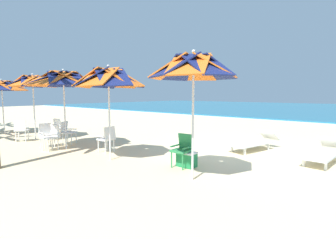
# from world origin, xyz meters

# --- Properties ---
(ground_plane) EXTENTS (80.00, 80.00, 0.00)m
(ground_plane) POSITION_xyz_m (0.00, 0.00, 0.00)
(ground_plane) COLOR beige
(surf_foam) EXTENTS (80.00, 0.70, 0.01)m
(surf_foam) POSITION_xyz_m (0.00, 11.39, 0.01)
(surf_foam) COLOR white
(surf_foam) RESTS_ON ground
(beach_umbrella_0) EXTENTS (1.96, 1.96, 2.85)m
(beach_umbrella_0) POSITION_xyz_m (0.39, -2.82, 2.45)
(beach_umbrella_0) COLOR silver
(beach_umbrella_0) RESTS_ON ground
(plastic_chair_0) EXTENTS (0.45, 0.48, 0.87)m
(plastic_chair_0) POSITION_xyz_m (-0.39, -2.14, 0.50)
(plastic_chair_0) COLOR #2D8C4C
(plastic_chair_0) RESTS_ON ground
(beach_umbrella_1) EXTENTS (2.06, 2.06, 2.73)m
(beach_umbrella_1) POSITION_xyz_m (-2.41, -2.94, 2.33)
(beach_umbrella_1) COLOR silver
(beach_umbrella_1) RESTS_ON ground
(plastic_chair_1) EXTENTS (0.49, 0.46, 0.87)m
(plastic_chair_1) POSITION_xyz_m (-3.22, -2.44, 0.50)
(plastic_chair_1) COLOR white
(plastic_chair_1) RESTS_ON ground
(beach_umbrella_2) EXTENTS (2.56, 2.56, 2.75)m
(beach_umbrella_2) POSITION_xyz_m (-4.76, -3.04, 2.39)
(beach_umbrella_2) COLOR silver
(beach_umbrella_2) RESTS_ON ground
(plastic_chair_2) EXTENTS (0.48, 0.51, 0.87)m
(plastic_chair_2) POSITION_xyz_m (-4.99, -3.42, 0.50)
(plastic_chair_2) COLOR white
(plastic_chair_2) RESTS_ON ground
(plastic_chair_3) EXTENTS (0.49, 0.46, 0.87)m
(plastic_chair_3) POSITION_xyz_m (-5.66, -3.30, 0.50)
(plastic_chair_3) COLOR white
(plastic_chair_3) RESTS_ON ground
(plastic_chair_4) EXTENTS (0.62, 0.61, 0.87)m
(plastic_chair_4) POSITION_xyz_m (-5.59, -2.53, 0.50)
(plastic_chair_4) COLOR white
(plastic_chair_4) RESTS_ON ground
(beach_umbrella_3) EXTENTS (2.01, 2.01, 2.75)m
(beach_umbrella_3) POSITION_xyz_m (-7.45, -2.96, 2.39)
(beach_umbrella_3) COLOR silver
(beach_umbrella_3) RESTS_ON ground
(plastic_chair_5) EXTENTS (0.50, 0.53, 0.87)m
(plastic_chair_5) POSITION_xyz_m (-6.92, -2.39, 0.50)
(plastic_chair_5) COLOR white
(plastic_chair_5) RESTS_ON ground
(plastic_chair_6) EXTENTS (0.63, 0.62, 0.87)m
(plastic_chair_6) POSITION_xyz_m (-7.46, -3.49, 0.50)
(plastic_chair_6) COLOR white
(plastic_chair_6) RESTS_ON ground
(beach_umbrella_4) EXTENTS (2.38, 2.38, 2.62)m
(beach_umbrella_4) POSITION_xyz_m (-10.22, -3.26, 2.28)
(beach_umbrella_4) COLOR silver
(beach_umbrella_4) RESTS_ON ground
(sun_lounger_0) EXTENTS (0.82, 2.19, 0.62)m
(sun_lounger_0) POSITION_xyz_m (2.38, 0.78, 0.28)
(sun_lounger_0) COLOR white
(sun_lounger_0) RESTS_ON ground
(sun_lounger_1) EXTENTS (1.13, 2.23, 0.62)m
(sun_lounger_1) POSITION_xyz_m (0.30, 1.04, 0.28)
(sun_lounger_1) COLOR white
(sun_lounger_1) RESTS_ON ground
(cooler_box) EXTENTS (0.50, 0.34, 0.40)m
(cooler_box) POSITION_xyz_m (-0.31, -2.06, 0.20)
(cooler_box) COLOR #238C4C
(cooler_box) RESTS_ON ground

